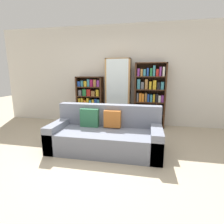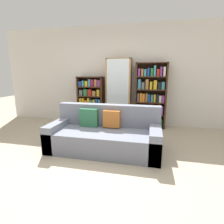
# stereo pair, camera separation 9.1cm
# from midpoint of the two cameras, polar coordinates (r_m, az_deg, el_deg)

# --- Properties ---
(ground_plane) EXTENTS (16.00, 16.00, 0.00)m
(ground_plane) POSITION_cam_midpoint_polar(r_m,az_deg,el_deg) (3.08, -5.90, -15.11)
(ground_plane) COLOR tan
(wall_back) EXTENTS (7.04, 0.06, 2.70)m
(wall_back) POSITION_cam_midpoint_polar(r_m,az_deg,el_deg) (4.98, 1.75, 11.62)
(wall_back) COLOR beige
(wall_back) RESTS_ON ground
(couch) EXTENTS (2.05, 0.90, 0.82)m
(couch) POSITION_cam_midpoint_polar(r_m,az_deg,el_deg) (3.34, -2.88, -7.54)
(couch) COLOR slate
(couch) RESTS_ON ground
(bookshelf_left) EXTENTS (0.74, 0.32, 1.34)m
(bookshelf_left) POSITION_cam_midpoint_polar(r_m,az_deg,el_deg) (5.04, -7.68, 3.49)
(bookshelf_left) COLOR #3D2314
(bookshelf_left) RESTS_ON ground
(display_cabinet) EXTENTS (0.65, 0.36, 1.81)m
(display_cabinet) POSITION_cam_midpoint_polar(r_m,az_deg,el_deg) (4.79, 1.49, 6.25)
(display_cabinet) COLOR #AD7F4C
(display_cabinet) RESTS_ON ground
(bookshelf_right) EXTENTS (0.80, 0.32, 1.69)m
(bookshelf_right) POSITION_cam_midpoint_polar(r_m,az_deg,el_deg) (4.75, 11.65, 4.68)
(bookshelf_right) COLOR #3D2314
(bookshelf_right) RESTS_ON ground
(wine_bottle) EXTENTS (0.07, 0.07, 0.39)m
(wine_bottle) POSITION_cam_midpoint_polar(r_m,az_deg,el_deg) (4.15, 8.34, -5.43)
(wine_bottle) COLOR #192333
(wine_bottle) RESTS_ON ground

